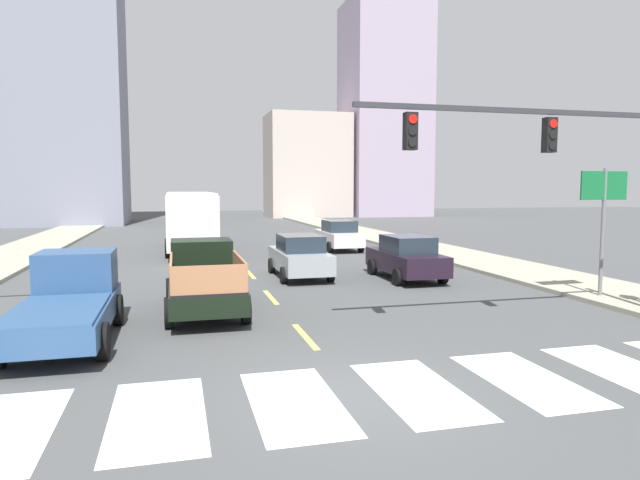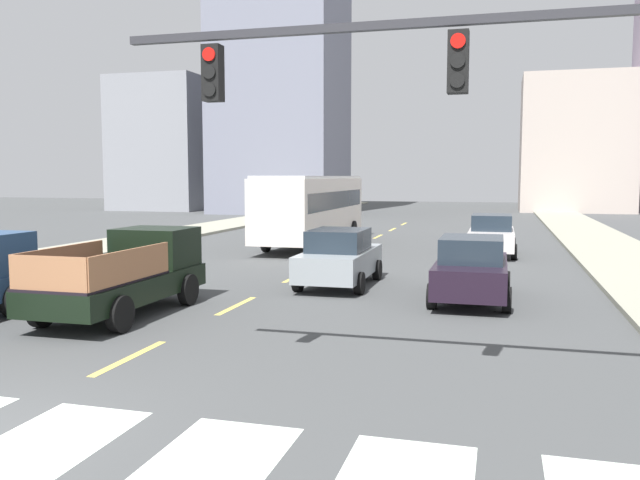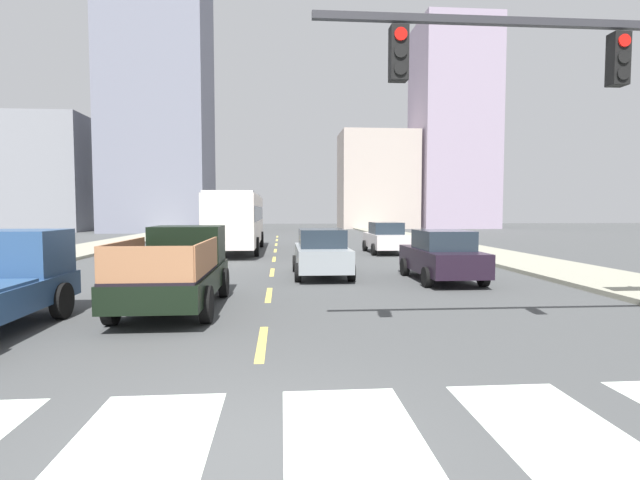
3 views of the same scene
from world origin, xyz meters
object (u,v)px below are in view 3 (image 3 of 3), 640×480
object	(u,v)px
sedan_mid	(442,256)
sedan_far	(322,253)
city_bus	(237,218)
sedan_near_left	(385,238)
pickup_stakebed	(179,269)

from	to	relation	value
sedan_mid	sedan_far	size ratio (longest dim) A/B	1.00
city_bus	sedan_mid	distance (m)	14.60
sedan_near_left	sedan_mid	bearing A→B (deg)	-92.82
pickup_stakebed	sedan_far	distance (m)	6.48
city_bus	pickup_stakebed	bearing A→B (deg)	-88.95
pickup_stakebed	sedan_far	xyz separation A→B (m)	(4.01, 5.08, -0.08)
city_bus	sedan_far	distance (m)	11.52
sedan_far	city_bus	bearing A→B (deg)	107.59
pickup_stakebed	city_bus	bearing A→B (deg)	90.85
city_bus	sedan_far	world-z (taller)	city_bus
pickup_stakebed	sedan_far	size ratio (longest dim) A/B	1.18
sedan_mid	sedan_near_left	world-z (taller)	same
sedan_near_left	sedan_far	bearing A→B (deg)	-116.27
pickup_stakebed	sedan_far	bearing A→B (deg)	52.72
pickup_stakebed	sedan_near_left	xyz separation A→B (m)	(8.33, 14.17, -0.08)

